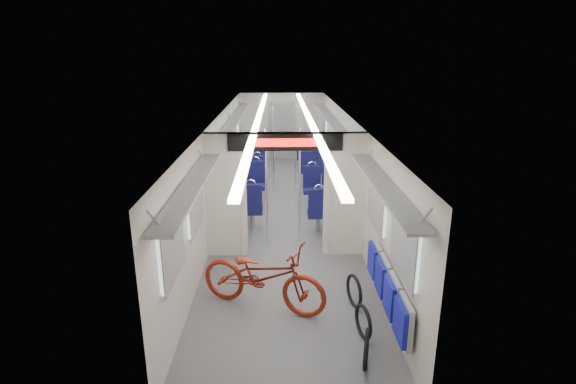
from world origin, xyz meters
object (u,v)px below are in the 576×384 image
object	(u,v)px
bike_hoop_a	(366,351)
stanchion_near_right	(299,187)
bicycle	(263,276)
bike_hoop_c	(354,292)
seat_bay_near_left	(244,191)
stanchion_far_left	(274,151)
stanchion_far_right	(295,150)
seat_bay_near_right	(325,195)
stanchion_near_left	(267,189)
bike_hoop_b	(363,323)
seat_bay_far_left	(251,163)
flip_bench	(387,287)
seat_bay_far_right	(313,159)

from	to	relation	value
bike_hoop_a	stanchion_near_right	distance (m)	3.93
bicycle	bike_hoop_c	world-z (taller)	bicycle
seat_bay_near_left	stanchion_far_left	size ratio (longest dim) A/B	0.96
stanchion_far_right	seat_bay_near_left	bearing A→B (deg)	-125.76
seat_bay_near_right	stanchion_near_left	world-z (taller)	stanchion_near_left
bike_hoop_a	stanchion_near_left	distance (m)	3.97
stanchion_near_left	bike_hoop_b	bearing A→B (deg)	-66.38
bike_hoop_c	seat_bay_near_right	size ratio (longest dim) A/B	0.25
bike_hoop_c	seat_bay_far_left	world-z (taller)	seat_bay_far_left
flip_bench	seat_bay_far_left	distance (m)	7.82
seat_bay_far_left	stanchion_near_left	bearing A→B (deg)	-82.91
bike_hoop_a	bike_hoop_b	distance (m)	0.59
seat_bay_near_right	stanchion_far_right	bearing A→B (deg)	106.16
seat_bay_far_left	bike_hoop_c	bearing A→B (deg)	-74.58
bike_hoop_c	stanchion_near_left	bearing A→B (deg)	120.54
bicycle	seat_bay_near_left	bearing A→B (deg)	30.91
stanchion_far_right	stanchion_near_left	bearing A→B (deg)	-100.83
bike_hoop_b	stanchion_far_right	size ratio (longest dim) A/B	0.21
stanchion_near_right	seat_bay_far_left	bearing A→B (deg)	104.81
bike_hoop_a	bike_hoop_b	world-z (taller)	bike_hoop_a
stanchion_near_right	stanchion_far_right	bearing A→B (deg)	89.17
bike_hoop_b	bike_hoop_a	bearing A→B (deg)	-97.01
flip_bench	stanchion_near_right	size ratio (longest dim) A/B	0.93
seat_bay_near_left	seat_bay_near_right	bearing A→B (deg)	-9.57
flip_bench	bike_hoop_a	distance (m)	1.05
stanchion_near_left	stanchion_far_left	size ratio (longest dim) A/B	1.00
bike_hoop_c	stanchion_far_right	world-z (taller)	stanchion_far_right
flip_bench	stanchion_far_left	world-z (taller)	stanchion_far_left
seat_bay_far_right	stanchion_near_right	bearing A→B (deg)	-97.43
bicycle	stanchion_near_left	bearing A→B (deg)	22.59
bike_hoop_c	stanchion_far_left	size ratio (longest dim) A/B	0.22
stanchion_far_left	stanchion_far_right	xyz separation A→B (m)	(0.58, 0.09, 0.00)
bike_hoop_c	seat_bay_near_right	xyz separation A→B (m)	(-0.06, 3.76, 0.31)
bike_hoop_a	seat_bay_far_right	distance (m)	8.76
seat_bay_near_right	stanchion_far_right	world-z (taller)	stanchion_far_right
seat_bay_near_left	seat_bay_far_right	xyz separation A→B (m)	(1.87, 3.31, -0.01)
bike_hoop_b	stanchion_near_left	xyz separation A→B (m)	(-1.34, 3.06, 0.94)
flip_bench	seat_bay_far_left	xyz separation A→B (m)	(-2.29, 7.48, -0.06)
bicycle	stanchion_near_left	xyz separation A→B (m)	(0.01, 2.28, 0.63)
flip_bench	bike_hoop_b	bearing A→B (deg)	-140.37
bicycle	bike_hoop_a	size ratio (longest dim) A/B	3.89
seat_bay_far_left	stanchion_far_right	xyz separation A→B (m)	(1.27, -1.16, 0.63)
bicycle	stanchion_far_left	distance (m)	5.79
bike_hoop_a	seat_bay_far_right	world-z (taller)	seat_bay_far_right
bike_hoop_b	seat_bay_far_left	size ratio (longest dim) A/B	0.25
seat_bay_near_left	stanchion_near_right	bearing A→B (deg)	-54.09
seat_bay_near_right	bike_hoop_c	bearing A→B (deg)	-89.09
flip_bench	bike_hoop_b	distance (m)	0.60
flip_bench	bike_hoop_a	bearing A→B (deg)	-116.09
stanchion_far_right	stanchion_far_left	bearing A→B (deg)	-171.58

